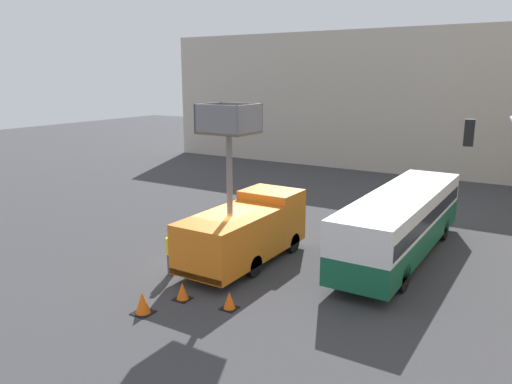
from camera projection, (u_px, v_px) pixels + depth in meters
The scene contains 9 objects.
ground_plane at pixel (220, 263), 21.68m from camera, with size 120.00×120.00×0.00m, color #38383A.
building_backdrop_far at pixel (410, 100), 44.29m from camera, with size 44.00×10.00×11.64m.
utility_truck at pixel (245, 228), 21.43m from camera, with size 2.55×6.77×6.89m.
city_bus at pixel (402, 219), 22.05m from camera, with size 2.58×11.55×2.95m.
road_worker_near_truck at pixel (171, 252), 20.29m from camera, with size 0.38×0.38×1.90m.
road_worker_directing at pixel (340, 263), 19.14m from camera, with size 0.38×0.38×1.89m.
traffic_cone_near_truck at pixel (182, 292), 18.12m from camera, with size 0.57×0.57×0.66m.
traffic_cone_mid_road at pixel (143, 303), 17.05m from camera, with size 0.67×0.67×0.77m.
traffic_cone_far_side at pixel (229, 301), 17.40m from camera, with size 0.56×0.56×0.64m.
Camera 1 is at (12.09, -16.50, 7.98)m, focal length 35.00 mm.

